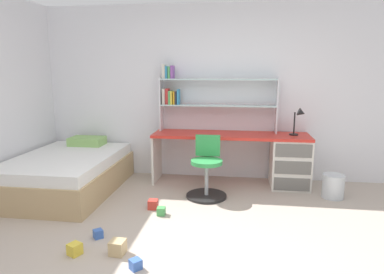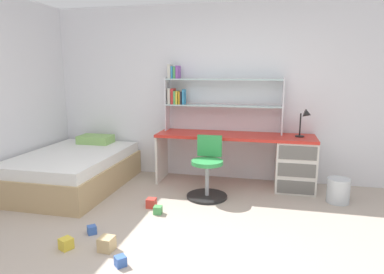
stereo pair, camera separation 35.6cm
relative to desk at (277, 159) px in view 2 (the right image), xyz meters
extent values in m
cube|color=#B2A393|center=(-0.88, -2.12, -0.42)|extent=(6.05, 5.86, 0.02)
cube|color=silver|center=(-0.88, 0.34, 0.86)|extent=(6.05, 0.06, 2.56)
cube|color=red|center=(-0.59, 0.00, 0.29)|extent=(2.18, 0.57, 0.04)
cube|color=silver|center=(0.24, 0.00, -0.07)|extent=(0.52, 0.54, 0.69)
cube|color=silver|center=(-1.67, 0.00, -0.07)|extent=(0.03, 0.52, 0.69)
cube|color=#64625E|center=(0.24, -0.27, -0.30)|extent=(0.47, 0.01, 0.17)
cube|color=#64625E|center=(0.24, -0.27, -0.07)|extent=(0.47, 0.01, 0.17)
cube|color=#64625E|center=(0.24, -0.27, 0.16)|extent=(0.47, 0.01, 0.17)
cube|color=silver|center=(-1.62, 0.17, 0.70)|extent=(0.02, 0.22, 0.78)
cube|color=silver|center=(0.04, 0.17, 0.70)|extent=(0.02, 0.22, 0.78)
cube|color=silver|center=(-0.79, 0.17, 0.69)|extent=(1.64, 0.22, 0.02)
cube|color=silver|center=(-0.79, 0.17, 1.07)|extent=(1.64, 0.22, 0.02)
cube|color=beige|center=(-1.57, 0.17, 0.82)|extent=(0.04, 0.17, 0.23)
cube|color=red|center=(-1.53, 0.17, 0.82)|extent=(0.04, 0.13, 0.23)
cube|color=#4CA559|center=(-1.49, 0.17, 0.80)|extent=(0.03, 0.19, 0.19)
cube|color=yellow|center=(-1.46, 0.17, 0.80)|extent=(0.02, 0.18, 0.19)
cube|color=gold|center=(-1.42, 0.17, 0.79)|extent=(0.02, 0.14, 0.18)
cube|color=#26262D|center=(-1.39, 0.17, 0.80)|extent=(0.02, 0.14, 0.18)
cube|color=#338CBF|center=(-1.36, 0.17, 0.81)|extent=(0.02, 0.15, 0.22)
cube|color=beige|center=(-1.57, 0.17, 1.18)|extent=(0.04, 0.14, 0.20)
cube|color=#338CBF|center=(-1.53, 0.17, 1.16)|extent=(0.03, 0.14, 0.17)
cube|color=#4CA559|center=(-1.49, 0.17, 1.16)|extent=(0.03, 0.15, 0.17)
cube|color=purple|center=(-1.45, 0.17, 1.17)|extent=(0.03, 0.18, 0.18)
cylinder|color=black|center=(0.27, 0.03, 0.32)|extent=(0.12, 0.12, 0.02)
cylinder|color=black|center=(0.27, 0.03, 0.48)|extent=(0.02, 0.02, 0.30)
cone|color=black|center=(0.35, -0.02, 0.63)|extent=(0.12, 0.11, 0.13)
cylinder|color=black|center=(-0.87, -0.59, -0.40)|extent=(0.52, 0.52, 0.03)
cylinder|color=#A5A8AD|center=(-0.87, -0.59, -0.19)|extent=(0.05, 0.05, 0.44)
cylinder|color=green|center=(-0.87, -0.59, 0.05)|extent=(0.40, 0.40, 0.05)
cube|color=green|center=(-0.87, -0.41, 0.23)|extent=(0.32, 0.05, 0.28)
cube|color=tan|center=(-2.75, -0.62, -0.24)|extent=(1.27, 1.82, 0.35)
cube|color=white|center=(-2.75, -0.62, 0.01)|extent=(1.21, 1.76, 0.14)
cube|color=#8CBF66|center=(-2.75, 0.04, 0.14)|extent=(0.50, 0.32, 0.12)
cylinder|color=silver|center=(0.73, -0.38, -0.26)|extent=(0.27, 0.27, 0.30)
cube|color=gold|center=(-1.88, -2.14, -0.36)|extent=(0.14, 0.14, 0.10)
cube|color=#3860B7|center=(-1.28, -2.28, -0.37)|extent=(0.12, 0.12, 0.09)
cube|color=tan|center=(-1.51, -2.08, -0.35)|extent=(0.14, 0.14, 0.13)
cube|color=red|center=(-1.45, -1.05, -0.36)|extent=(0.11, 0.11, 0.11)
cube|color=#479E51|center=(-1.32, -1.21, -0.37)|extent=(0.10, 0.10, 0.09)
cube|color=#3860B7|center=(-1.80, -1.82, -0.37)|extent=(0.12, 0.12, 0.08)
camera|label=1|loc=(-0.48, -4.69, 1.17)|focal=31.51mm
camera|label=2|loc=(-0.13, -4.62, 1.17)|focal=31.51mm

